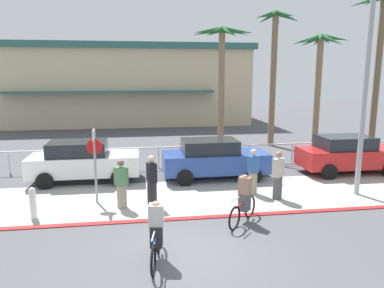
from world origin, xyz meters
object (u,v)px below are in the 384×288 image
at_px(palm_tree_3, 275,52).
at_px(car_blue_2, 214,159).
at_px(palm_tree_2, 222,54).
at_px(pedestrian_0, 253,173).
at_px(bollard_1, 33,203).
at_px(palm_tree_4, 320,60).
at_px(car_white_1, 83,161).
at_px(car_red_3, 348,154).
at_px(cyclist_blue_0, 156,233).
at_px(pedestrian_1, 152,183).
at_px(palm_tree_5, 380,39).
at_px(pedestrian_2, 122,186).
at_px(pedestrian_3, 278,177).
at_px(cyclist_red_1, 244,200).
at_px(streetlight_curb, 371,77).
at_px(stop_sign_bike_lane, 95,155).

relative_size(palm_tree_3, car_blue_2, 1.84).
xyz_separation_m(palm_tree_2, pedestrian_0, (-0.60, -8.01, -4.68)).
relative_size(bollard_1, palm_tree_4, 0.15).
relative_size(car_white_1, car_red_3, 1.00).
distance_m(palm_tree_4, car_red_3, 7.14).
relative_size(cyclist_blue_0, pedestrian_1, 1.04).
bearing_deg(car_white_1, bollard_1, -104.15).
distance_m(pedestrian_0, pedestrian_1, 3.81).
distance_m(palm_tree_5, pedestrian_2, 17.16).
xyz_separation_m(palm_tree_4, pedestrian_3, (-5.68, -8.50, -4.37)).
height_order(palm_tree_4, car_red_3, palm_tree_4).
height_order(car_red_3, pedestrian_3, pedestrian_3).
bearing_deg(palm_tree_4, palm_tree_3, 153.10).
bearing_deg(bollard_1, palm_tree_3, 41.84).
height_order(car_red_3, cyclist_red_1, car_red_3).
relative_size(cyclist_blue_0, cyclist_red_1, 1.20).
distance_m(streetlight_curb, car_red_3, 4.80).
distance_m(palm_tree_4, car_white_1, 14.44).
distance_m(car_white_1, car_red_3, 11.54).
distance_m(stop_sign_bike_lane, palm_tree_3, 13.87).
relative_size(palm_tree_4, pedestrian_2, 4.06).
relative_size(stop_sign_bike_lane, palm_tree_4, 0.38).
xyz_separation_m(palm_tree_4, cyclist_blue_0, (-10.16, -12.25, -4.48)).
height_order(streetlight_curb, pedestrian_1, streetlight_curb).
distance_m(cyclist_red_1, pedestrian_0, 2.73).
distance_m(bollard_1, palm_tree_4, 17.14).
relative_size(car_white_1, pedestrian_3, 2.53).
xyz_separation_m(stop_sign_bike_lane, car_white_1, (-0.79, 2.74, -0.81)).
height_order(pedestrian_0, pedestrian_2, pedestrian_0).
bearing_deg(palm_tree_2, pedestrian_1, -116.48).
distance_m(streetlight_curb, car_white_1, 11.30).
relative_size(palm_tree_3, palm_tree_4, 1.21).
bearing_deg(palm_tree_2, palm_tree_3, 15.46).
bearing_deg(bollard_1, pedestrian_1, 9.16).
relative_size(streetlight_curb, pedestrian_0, 4.40).
relative_size(bollard_1, palm_tree_2, 0.14).
bearing_deg(car_blue_2, bollard_1, -151.14).
bearing_deg(pedestrian_3, palm_tree_5, 41.25).
bearing_deg(bollard_1, cyclist_red_1, -10.83).
bearing_deg(stop_sign_bike_lane, car_blue_2, 26.96).
xyz_separation_m(cyclist_blue_0, cyclist_red_1, (2.71, 1.94, 0.00)).
bearing_deg(car_blue_2, palm_tree_5, 24.55).
height_order(palm_tree_2, palm_tree_5, palm_tree_5).
distance_m(car_red_3, pedestrian_2, 10.31).
distance_m(palm_tree_3, pedestrian_3, 11.34).
bearing_deg(pedestrian_1, car_red_3, 18.37).
height_order(car_white_1, pedestrian_2, car_white_1).
bearing_deg(cyclist_red_1, streetlight_curb, 18.55).
bearing_deg(cyclist_blue_0, cyclist_red_1, 35.58).
bearing_deg(cyclist_red_1, stop_sign_bike_lane, 152.32).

